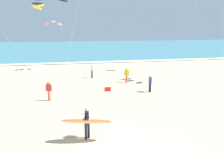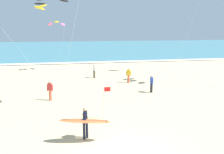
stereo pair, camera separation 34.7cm
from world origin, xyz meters
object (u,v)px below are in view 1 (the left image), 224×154
(bystander_yellow_top, at_px, (127,75))
(lifeguard_flag, at_px, (105,99))
(bystander_blue_top, at_px, (150,83))
(bystander_red_top, at_px, (49,91))
(kite_arc_golden_near, at_px, (53,23))
(beach_ball, at_px, (86,119))
(kite_arc_charcoal_low, at_px, (38,6))
(surfer_lead, at_px, (87,121))
(bystander_white_top, at_px, (92,71))

(bystander_yellow_top, xyz_separation_m, lifeguard_flag, (-3.85, -9.08, 0.45))
(bystander_blue_top, distance_m, bystander_red_top, 8.71)
(kite_arc_golden_near, height_order, beach_ball, kite_arc_golden_near)
(lifeguard_flag, relative_size, beach_ball, 7.50)
(kite_arc_charcoal_low, relative_size, beach_ball, 28.75)
(kite_arc_charcoal_low, xyz_separation_m, beach_ball, (3.53, -10.92, -7.57))
(lifeguard_flag, bearing_deg, kite_arc_golden_near, 101.54)
(bystander_red_top, bearing_deg, beach_ball, -61.98)
(surfer_lead, bearing_deg, kite_arc_charcoal_low, 104.01)
(kite_arc_charcoal_low, relative_size, bystander_yellow_top, 5.06)
(kite_arc_golden_near, relative_size, bystander_blue_top, 4.09)
(surfer_lead, height_order, kite_arc_charcoal_low, kite_arc_charcoal_low)
(bystander_red_top, bearing_deg, kite_arc_charcoal_low, 99.59)
(bystander_white_top, distance_m, bystander_yellow_top, 4.46)
(surfer_lead, height_order, bystander_white_top, surfer_lead)
(kite_arc_golden_near, distance_m, bystander_yellow_top, 12.85)
(kite_arc_golden_near, height_order, kite_arc_charcoal_low, kite_arc_charcoal_low)
(surfer_lead, height_order, bystander_yellow_top, surfer_lead)
(kite_arc_charcoal_low, distance_m, bystander_white_top, 8.84)
(bystander_blue_top, xyz_separation_m, bystander_red_top, (-8.67, -0.75, 0.00))
(kite_arc_charcoal_low, height_order, bystander_yellow_top, kite_arc_charcoal_low)
(kite_arc_golden_near, xyz_separation_m, bystander_blue_top, (8.64, -12.81, -5.37))
(bystander_yellow_top, distance_m, lifeguard_flag, 9.87)
(bystander_blue_top, bearing_deg, bystander_yellow_top, 105.90)
(bystander_blue_top, bearing_deg, kite_arc_golden_near, 123.99)
(kite_arc_golden_near, relative_size, kite_arc_charcoal_low, 0.81)
(bystander_blue_top, relative_size, bystander_white_top, 1.00)
(bystander_blue_top, xyz_separation_m, bystander_yellow_top, (-1.11, 3.89, 0.00))
(kite_arc_golden_near, xyz_separation_m, bystander_yellow_top, (7.53, -8.92, -5.37))
(kite_arc_golden_near, distance_m, kite_arc_charcoal_low, 7.54)
(kite_arc_golden_near, relative_size, beach_ball, 23.20)
(surfer_lead, bearing_deg, lifeguard_flag, 62.64)
(bystander_yellow_top, bearing_deg, kite_arc_charcoal_low, 169.36)
(bystander_blue_top, xyz_separation_m, bystander_white_top, (-4.38, 6.92, 0.00))
(bystander_white_top, height_order, beach_ball, bystander_white_top)
(bystander_blue_top, bearing_deg, beach_ball, -138.89)
(kite_arc_golden_near, bearing_deg, bystander_white_top, -54.14)
(lifeguard_flag, bearing_deg, bystander_red_top, 129.93)
(bystander_yellow_top, xyz_separation_m, beach_ball, (-5.09, -9.30, -0.67))
(kite_arc_charcoal_low, height_order, bystander_white_top, kite_arc_charcoal_low)
(surfer_lead, relative_size, kite_arc_golden_near, 0.40)
(lifeguard_flag, bearing_deg, beach_ball, -169.95)
(kite_arc_golden_near, relative_size, lifeguard_flag, 3.09)
(kite_arc_charcoal_low, relative_size, bystander_blue_top, 5.06)
(surfer_lead, bearing_deg, bystander_red_top, 107.75)
(bystander_white_top, distance_m, beach_ball, 12.48)
(kite_arc_charcoal_low, bearing_deg, bystander_blue_top, -29.52)
(lifeguard_flag, bearing_deg, bystander_white_top, 87.25)
(kite_arc_golden_near, bearing_deg, kite_arc_charcoal_low, -98.53)
(kite_arc_golden_near, distance_m, bystander_red_top, 14.59)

